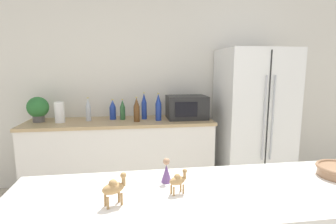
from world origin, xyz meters
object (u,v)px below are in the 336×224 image
back_bottle_3 (113,110)px  back_bottle_4 (123,110)px  potted_plant (38,108)px  camel_figurine_second (178,180)px  microwave (187,107)px  camel_figurine (114,187)px  back_bottle_1 (88,110)px  back_bottle_0 (137,110)px  wise_man_figurine_crimson (166,172)px  refrigerator (253,120)px  paper_towel_roll (60,112)px  back_bottle_5 (144,106)px  back_bottle_2 (158,107)px

back_bottle_3 → back_bottle_4: bearing=-16.2°
potted_plant → camel_figurine_second: potted_plant is taller
microwave → camel_figurine: (-0.76, -2.09, -0.02)m
back_bottle_1 → camel_figurine: bearing=-78.8°
back_bottle_0 → wise_man_figurine_crimson: 1.79m
refrigerator → back_bottle_3: refrigerator is taller
camel_figurine → back_bottle_3: bearing=93.7°
back_bottle_1 → back_bottle_4: bearing=3.7°
potted_plant → back_bottle_1: 0.56m
back_bottle_4 → paper_towel_roll: bearing=-173.9°
wise_man_figurine_crimson → microwave: bearing=74.8°
paper_towel_roll → wise_man_figurine_crimson: size_ratio=1.89×
microwave → back_bottle_0: (-0.62, -0.11, -0.00)m
potted_plant → wise_man_figurine_crimson: size_ratio=2.34×
wise_man_figurine_crimson → back_bottle_5: bearing=90.2°
back_bottle_5 → camel_figurine_second: size_ratio=2.89×
back_bottle_0 → camel_figurine_second: (0.14, -1.92, -0.03)m
refrigerator → camel_figurine: size_ratio=12.90×
back_bottle_4 → camel_figurine: 2.13m
back_bottle_2 → wise_man_figurine_crimson: (-0.16, -1.82, -0.06)m
refrigerator → back_bottle_3: bearing=174.9°
back_bottle_1 → back_bottle_3: bearing=12.2°
potted_plant → back_bottle_3: potted_plant is taller
microwave → back_bottle_0: bearing=-170.0°
potted_plant → paper_towel_roll: (0.25, -0.07, -0.04)m
refrigerator → back_bottle_0: size_ratio=6.08×
microwave → back_bottle_4: bearing=177.4°
potted_plant → paper_towel_roll: 0.26m
paper_towel_roll → wise_man_figurine_crimson: paper_towel_roll is taller
microwave → back_bottle_5: size_ratio=1.48×
paper_towel_roll → back_bottle_2: size_ratio=0.73×
paper_towel_roll → back_bottle_1: size_ratio=0.85×
refrigerator → back_bottle_2: bearing=179.7°
wise_man_figurine_crimson → potted_plant: bearing=122.4°
potted_plant → back_bottle_5: back_bottle_5 is taller
camel_figurine → microwave: bearing=70.1°
potted_plant → back_bottle_5: (1.22, 0.01, -0.01)m
microwave → back_bottle_4: (-0.78, 0.04, -0.02)m
back_bottle_3 → back_bottle_5: (0.38, -0.04, 0.04)m
back_bottle_1 → microwave: bearing=-0.5°
back_bottle_0 → back_bottle_4: bearing=138.9°
back_bottle_1 → back_bottle_0: bearing=-11.9°
back_bottle_1 → back_bottle_4: (0.40, 0.03, -0.01)m
potted_plant → microwave: bearing=-0.9°
back_bottle_4 → wise_man_figurine_crimson: 1.95m
camel_figurine_second → wise_man_figurine_crimson: bearing=105.2°
back_bottle_2 → back_bottle_3: (-0.54, 0.15, -0.04)m
back_bottle_3 → back_bottle_4: 0.12m
wise_man_figurine_crimson → camel_figurine_second: bearing=-74.8°
back_bottle_1 → wise_man_figurine_crimson: size_ratio=2.22×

